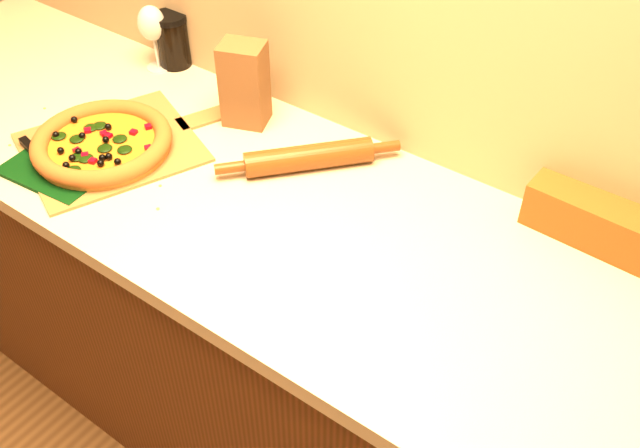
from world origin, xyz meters
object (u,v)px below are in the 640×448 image
at_px(dark_jar, 173,40).
at_px(cutting_board, 82,150).
at_px(rolling_pin, 309,157).
at_px(wine_glass, 152,25).
at_px(pizza, 102,143).
at_px(pizza_peel, 117,145).

bearing_deg(dark_jar, cutting_board, -75.49).
xyz_separation_m(rolling_pin, wine_glass, (-0.60, 0.12, 0.10)).
bearing_deg(cutting_board, dark_jar, 99.10).
bearing_deg(wine_glass, pizza, -63.09).
bearing_deg(rolling_pin, pizza, -150.71).
bearing_deg(pizza, pizza_peel, 80.03).
distance_m(pizza_peel, dark_jar, 0.40).
xyz_separation_m(pizza_peel, dark_jar, (-0.16, 0.36, 0.07)).
distance_m(pizza, rolling_pin, 0.48).
bearing_deg(rolling_pin, dark_jar, 164.66).
distance_m(pizza, cutting_board, 0.06).
relative_size(pizza_peel, dark_jar, 3.76).
height_order(cutting_board, rolling_pin, rolling_pin).
bearing_deg(pizza_peel, cutting_board, -105.49).
relative_size(pizza_peel, rolling_pin, 1.65).
bearing_deg(pizza_peel, pizza, -76.88).
bearing_deg(cutting_board, rolling_pin, 24.21).
height_order(rolling_pin, wine_glass, wine_glass).
bearing_deg(dark_jar, wine_glass, -121.39).
xyz_separation_m(pizza_peel, rolling_pin, (0.41, 0.20, 0.03)).
xyz_separation_m(pizza, cutting_board, (-0.04, -0.03, -0.02)).
relative_size(pizza, dark_jar, 2.19).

